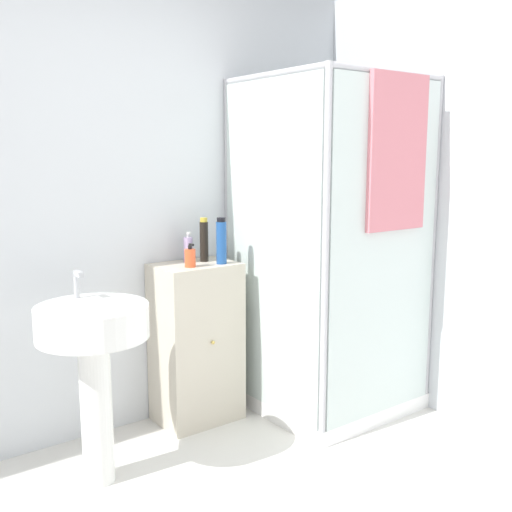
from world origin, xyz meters
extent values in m
cube|color=silver|center=(0.00, 1.70, 1.25)|extent=(6.40, 0.06, 2.50)
cube|color=white|center=(1.23, 1.23, 0.04)|extent=(0.88, 0.88, 0.09)
cylinder|color=#B2B2B7|center=(1.65, 1.65, 0.97)|extent=(0.04, 0.04, 1.94)
cylinder|color=#B2B2B7|center=(0.81, 1.65, 0.97)|extent=(0.04, 0.04, 1.94)
cylinder|color=#B2B2B7|center=(1.65, 0.81, 0.97)|extent=(0.04, 0.04, 1.94)
cylinder|color=#B2B2B7|center=(0.81, 0.81, 0.97)|extent=(0.04, 0.04, 1.94)
cylinder|color=#B2B2B7|center=(1.23, 0.81, 1.92)|extent=(0.85, 0.04, 0.04)
cylinder|color=#B2B2B7|center=(1.23, 1.65, 1.92)|extent=(0.85, 0.04, 0.04)
cylinder|color=#B2B2B7|center=(0.81, 1.23, 1.92)|extent=(0.04, 0.85, 0.04)
cylinder|color=#B2B2B7|center=(1.65, 1.23, 1.92)|extent=(0.04, 0.85, 0.04)
cube|color=silver|center=(1.23, 0.79, 1.00)|extent=(0.81, 0.01, 1.82)
cube|color=silver|center=(0.79, 1.23, 1.00)|extent=(0.01, 0.81, 1.82)
cylinder|color=#B7BABF|center=(1.45, 1.59, 0.82)|extent=(0.02, 0.02, 1.46)
cylinder|color=#B7BABF|center=(1.45, 1.54, 1.57)|extent=(0.07, 0.07, 0.04)
cube|color=#D1757F|center=(1.28, 0.77, 1.52)|extent=(0.43, 0.03, 0.81)
cube|color=beige|center=(0.48, 1.50, 0.46)|extent=(0.46, 0.33, 0.91)
sphere|color=gold|center=(0.48, 1.32, 0.50)|extent=(0.02, 0.02, 0.02)
cylinder|color=white|center=(-0.25, 1.20, 0.35)|extent=(0.14, 0.14, 0.70)
cylinder|color=white|center=(-0.25, 1.20, 0.77)|extent=(0.50, 0.50, 0.15)
cylinder|color=#B7BABF|center=(-0.25, 1.38, 0.91)|extent=(0.02, 0.02, 0.13)
cube|color=#B7BABF|center=(-0.25, 1.34, 0.97)|extent=(0.02, 0.07, 0.02)
cylinder|color=#E5562D|center=(0.40, 1.43, 0.96)|extent=(0.06, 0.06, 0.10)
cylinder|color=black|center=(0.40, 1.43, 1.02)|extent=(0.02, 0.02, 0.02)
cube|color=black|center=(0.40, 1.42, 1.03)|extent=(0.01, 0.03, 0.01)
cylinder|color=black|center=(0.56, 1.53, 1.02)|extent=(0.05, 0.05, 0.22)
cylinder|color=gold|center=(0.56, 1.53, 1.15)|extent=(0.04, 0.04, 0.02)
cylinder|color=#1E4C93|center=(0.60, 1.41, 1.03)|extent=(0.06, 0.06, 0.23)
cylinder|color=black|center=(0.60, 1.41, 1.16)|extent=(0.05, 0.05, 0.02)
cylinder|color=#B299C6|center=(0.48, 1.57, 0.98)|extent=(0.05, 0.05, 0.14)
cylinder|color=silver|center=(0.48, 1.57, 1.06)|extent=(0.02, 0.02, 0.02)
cube|color=silver|center=(0.48, 1.56, 1.08)|extent=(0.01, 0.03, 0.01)
camera|label=1|loc=(-1.22, -1.31, 1.51)|focal=42.00mm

